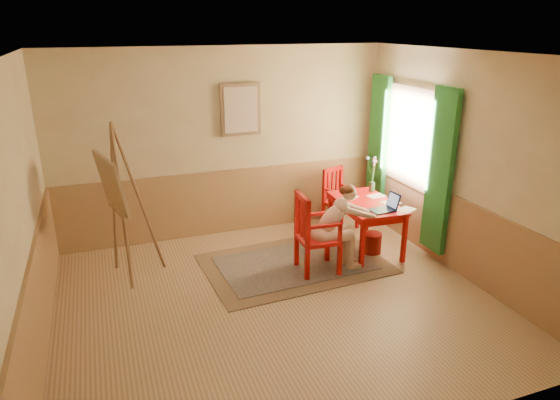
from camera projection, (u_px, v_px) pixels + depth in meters
name	position (u px, v px, depth m)	size (l,w,h in m)	color
room	(276.00, 188.00, 5.40)	(5.04, 4.54, 2.84)	tan
wainscot	(255.00, 236.00, 6.40)	(5.00, 4.50, 1.00)	#A67C50
window	(408.00, 151.00, 7.18)	(0.12, 2.01, 2.20)	white
wall_portrait	(241.00, 110.00, 7.26)	(0.60, 0.05, 0.76)	#8D6E4C
rug	(295.00, 264.00, 6.76)	(2.48, 1.72, 0.02)	#8C7251
table	(366.00, 208.00, 7.03)	(0.78, 1.24, 0.72)	red
chair_left	(314.00, 234.00, 6.39)	(0.52, 0.50, 1.08)	red
chair_back	(339.00, 198.00, 7.86)	(0.54, 0.55, 0.95)	red
figure	(337.00, 224.00, 6.43)	(0.87, 0.39, 1.17)	beige
laptop	(386.00, 207.00, 6.67)	(0.40, 0.27, 0.23)	#1E2338
papers	(380.00, 201.00, 7.01)	(0.79, 1.00, 0.00)	white
vase	(372.00, 175.00, 7.37)	(0.19, 0.26, 0.53)	#3F724C
wastebasket	(372.00, 243.00, 7.05)	(0.27, 0.27, 0.29)	#A91C15
easel	(115.00, 189.00, 6.01)	(0.76, 0.91, 2.03)	brown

